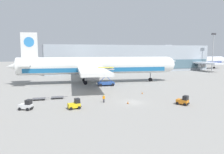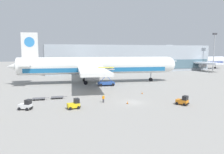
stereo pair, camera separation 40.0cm
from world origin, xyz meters
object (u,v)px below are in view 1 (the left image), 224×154
at_px(airplane_main, 94,66).
at_px(traffic_cone_far, 128,102).
at_px(baggage_dolly_second, 58,97).
at_px(airplane_distant, 193,61).
at_px(baggage_tug_far, 26,105).
at_px(scissor_lift_loader, 106,79).
at_px(ground_crew_far, 104,98).
at_px(light_mast, 213,49).
at_px(traffic_cone_near, 142,93).
at_px(baggage_tug_mid, 183,101).
at_px(baggage_dolly_lead, 39,98).
at_px(baggage_tug_foreground, 75,104).

distance_m(airplane_main, traffic_cone_far, 31.93).
relative_size(airplane_main, baggage_dolly_second, 15.39).
height_order(airplane_distant, baggage_tug_far, airplane_distant).
relative_size(airplane_distant, baggage_dolly_second, 12.96).
xyz_separation_m(scissor_lift_loader, ground_crew_far, (-7.51, -21.73, -1.21)).
bearing_deg(ground_crew_far, scissor_lift_loader, 65.32).
bearing_deg(traffic_cone_far, light_mast, 35.86).
distance_m(ground_crew_far, traffic_cone_near, 13.74).
bearing_deg(airplane_main, baggage_tug_mid, -66.69).
bearing_deg(light_mast, traffic_cone_far, -144.14).
bearing_deg(scissor_lift_loader, baggage_tug_far, -127.39).
bearing_deg(ground_crew_far, baggage_tug_mid, -31.97).
relative_size(baggage_dolly_lead, baggage_dolly_second, 1.00).
xyz_separation_m(airplane_main, baggage_dolly_lead, (-18.72, -21.55, -5.45)).
bearing_deg(scissor_lift_loader, baggage_dolly_second, -130.29).
height_order(airplane_distant, baggage_dolly_second, airplane_distant).
relative_size(baggage_tug_mid, baggage_dolly_second, 0.75).
height_order(light_mast, baggage_dolly_second, light_mast).
distance_m(light_mast, baggage_tug_far, 107.95).
distance_m(airplane_main, traffic_cone_near, 24.37).
height_order(light_mast, baggage_dolly_lead, light_mast).
bearing_deg(baggage_tug_far, baggage_tug_mid, 16.53).
xyz_separation_m(airplane_distant, baggage_dolly_second, (-83.42, -54.14, -4.51)).
xyz_separation_m(airplane_main, baggage_dolly_second, (-14.60, -21.41, -5.45)).
bearing_deg(light_mast, baggage_dolly_second, -153.59).
bearing_deg(light_mast, airplane_distant, 111.98).
distance_m(baggage_tug_mid, baggage_dolly_second, 28.20).
xyz_separation_m(baggage_dolly_lead, traffic_cone_near, (25.57, -1.17, -0.11)).
xyz_separation_m(baggage_tug_mid, traffic_cone_far, (-10.50, 4.64, -0.54)).
height_order(baggage_dolly_second, ground_crew_far, ground_crew_far).
height_order(baggage_tug_mid, traffic_cone_far, baggage_tug_mid).
height_order(airplane_main, baggage_dolly_lead, airplane_main).
bearing_deg(traffic_cone_far, airplane_main, 88.13).
bearing_deg(baggage_dolly_second, traffic_cone_near, 1.99).
bearing_deg(airplane_main, baggage_dolly_second, -115.70).
bearing_deg(ground_crew_far, baggage_dolly_lead, 146.11).
distance_m(light_mast, scissor_lift_loader, 77.44).
bearing_deg(baggage_tug_mid, baggage_tug_foreground, -132.55).
height_order(baggage_tug_foreground, baggage_dolly_second, baggage_tug_foreground).
relative_size(scissor_lift_loader, baggage_dolly_second, 1.56).
xyz_separation_m(baggage_tug_far, baggage_dolly_second, (6.55, 7.88, -0.49)).
relative_size(scissor_lift_loader, baggage_tug_foreground, 2.27).
height_order(airplane_main, baggage_tug_mid, airplane_main).
relative_size(airplane_main, airplane_distant, 1.19).
distance_m(baggage_tug_foreground, traffic_cone_near, 21.13).
relative_size(airplane_main, ground_crew_far, 33.92).
bearing_deg(light_mast, scissor_lift_loader, -157.77).
xyz_separation_m(airplane_main, airplane_distant, (68.82, 32.73, -0.94)).
distance_m(scissor_lift_loader, baggage_tug_foreground, 28.57).
relative_size(scissor_lift_loader, ground_crew_far, 3.45).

